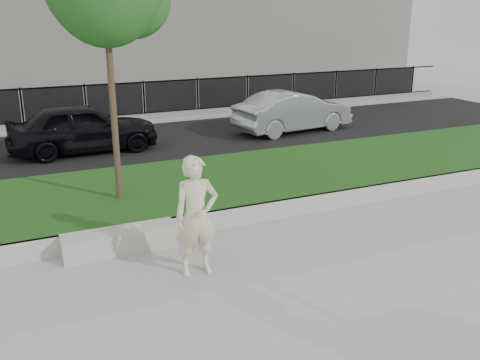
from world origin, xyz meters
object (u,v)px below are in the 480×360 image
man (196,216)px  car_silver (293,111)px  book (132,226)px  stone_bench (120,241)px  car_dark (83,128)px

man → car_silver: 11.04m
man → book: size_ratio=8.99×
stone_bench → book: book is taller
book → car_silver: (7.56, 7.29, 0.32)m
car_silver → stone_bench: bearing=125.1°
stone_bench → car_dark: (0.52, 7.44, 0.59)m
car_dark → man: bearing=-178.5°
stone_bench → car_dark: bearing=86.0°
book → car_dark: car_dark is taller
stone_bench → book: 0.34m
stone_bench → car_silver: 10.73m
car_dark → car_silver: 7.28m
stone_bench → car_silver: size_ratio=0.47×
book → car_silver: size_ratio=0.05×
book → car_dark: 7.39m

